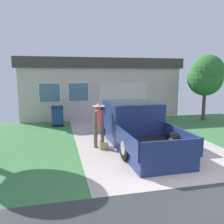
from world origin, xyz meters
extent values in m
cube|color=#BDACA4|center=(0.00, 4.50, -0.03)|extent=(5.20, 9.00, 0.06)
cube|color=navy|center=(-0.39, 3.33, 0.21)|extent=(1.81, 5.27, 0.42)
cube|color=navy|center=(-0.39, 4.06, 1.01)|extent=(1.93, 2.21, 1.17)
cube|color=#1E2833|center=(-0.39, 4.06, 1.36)|extent=(1.70, 2.03, 0.49)
cube|color=navy|center=(-0.41, 5.55, 0.71)|extent=(1.91, 0.82, 0.58)
cube|color=black|center=(-0.37, 1.84, 0.45)|extent=(1.93, 2.29, 0.06)
cube|color=navy|center=(-1.29, 1.83, 0.69)|extent=(0.09, 2.27, 0.54)
cube|color=navy|center=(0.55, 1.85, 0.69)|extent=(0.09, 2.27, 0.54)
cube|color=navy|center=(-0.35, 0.74, 0.69)|extent=(1.90, 0.08, 0.54)
cube|color=black|center=(-1.45, 4.81, 1.26)|extent=(0.10, 0.18, 0.20)
cylinder|color=black|center=(-1.23, 5.42, 0.40)|extent=(0.27, 0.80, 0.80)
cylinder|color=#9E9EA3|center=(-1.23, 5.42, 0.40)|extent=(0.29, 0.44, 0.44)
cylinder|color=black|center=(0.41, 5.44, 0.40)|extent=(0.27, 0.80, 0.80)
cylinder|color=#9E9EA3|center=(0.41, 5.44, 0.40)|extent=(0.29, 0.44, 0.44)
cylinder|color=black|center=(-1.19, 2.06, 0.40)|extent=(0.27, 0.80, 0.80)
cylinder|color=#9E9EA3|center=(-1.19, 2.06, 0.40)|extent=(0.29, 0.44, 0.44)
cylinder|color=black|center=(0.45, 2.08, 0.40)|extent=(0.27, 0.80, 0.80)
cylinder|color=#9E9EA3|center=(0.45, 2.08, 0.40)|extent=(0.29, 0.44, 0.44)
cylinder|color=brown|center=(-1.93, 3.55, 0.42)|extent=(0.13, 0.13, 0.83)
cylinder|color=brown|center=(-1.65, 3.73, 0.42)|extent=(0.13, 0.13, 0.83)
cylinder|color=#E55959|center=(-1.79, 3.64, 1.08)|extent=(0.30, 0.30, 0.56)
cylinder|color=brown|center=(-1.94, 3.55, 1.05)|extent=(0.09, 0.09, 0.56)
cylinder|color=brown|center=(-1.64, 3.73, 1.05)|extent=(0.09, 0.09, 0.56)
sphere|color=brown|center=(-1.79, 3.64, 1.48)|extent=(0.21, 0.21, 0.21)
cylinder|color=#D1B78E|center=(-1.79, 3.64, 1.53)|extent=(0.46, 0.46, 0.01)
cone|color=#D1B78E|center=(-1.79, 3.64, 1.59)|extent=(0.22, 0.22, 0.12)
cube|color=tan|center=(-1.67, 3.31, 0.11)|extent=(0.31, 0.20, 0.23)
torus|color=tan|center=(-1.67, 3.31, 0.28)|extent=(0.29, 0.02, 0.29)
cube|color=beige|center=(-0.54, 11.74, 1.51)|extent=(9.57, 5.88, 3.01)
cube|color=#423D38|center=(-0.54, 11.74, 3.32)|extent=(9.95, 6.12, 0.61)
cube|color=silver|center=(0.65, 8.77, 1.07)|extent=(2.98, 0.06, 2.14)
cube|color=slate|center=(-2.04, 8.77, 1.66)|extent=(1.10, 0.05, 1.00)
cube|color=silver|center=(-2.04, 8.79, 1.66)|extent=(1.23, 0.02, 1.12)
cube|color=slate|center=(-3.64, 8.77, 1.66)|extent=(1.10, 0.05, 1.00)
cube|color=silver|center=(-3.64, 8.79, 1.66)|extent=(1.23, 0.02, 1.12)
cylinder|color=brown|center=(5.07, 7.27, 0.95)|extent=(0.19, 0.19, 1.90)
sphere|color=#2F6E2E|center=(4.99, 7.19, 2.43)|extent=(1.97, 1.97, 1.97)
sphere|color=#2F6E2E|center=(5.02, 7.04, 2.85)|extent=(1.79, 1.79, 1.79)
cube|color=navy|center=(-3.26, 7.67, 0.51)|extent=(0.58, 0.68, 0.83)
cube|color=navy|center=(-3.26, 7.67, 0.97)|extent=(0.60, 0.71, 0.10)
cylinder|color=black|center=(-3.49, 7.40, 0.09)|extent=(0.05, 0.18, 0.18)
cylinder|color=black|center=(-3.04, 7.40, 0.09)|extent=(0.05, 0.18, 0.18)
camera|label=1|loc=(-3.27, -4.75, 2.69)|focal=37.77mm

